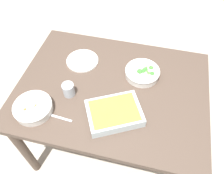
% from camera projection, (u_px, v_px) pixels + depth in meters
% --- Properties ---
extents(ground_plane, '(6.00, 6.00, 0.00)m').
position_uv_depth(ground_plane, '(112.00, 139.00, 2.02)').
color(ground_plane, '#B2A899').
extents(dining_table, '(1.20, 0.90, 0.74)m').
position_uv_depth(dining_table, '(112.00, 95.00, 1.51)').
color(dining_table, '#4C3D33').
rests_on(dining_table, ground_plane).
extents(stew_bowl, '(0.22, 0.22, 0.06)m').
position_uv_depth(stew_bowl, '(33.00, 108.00, 1.31)').
color(stew_bowl, silver).
rests_on(stew_bowl, dining_table).
extents(broccoli_bowl, '(0.23, 0.23, 0.07)m').
position_uv_depth(broccoli_bowl, '(142.00, 72.00, 1.48)').
color(broccoli_bowl, silver).
rests_on(broccoli_bowl, dining_table).
extents(baking_dish, '(0.37, 0.33, 0.06)m').
position_uv_depth(baking_dish, '(114.00, 113.00, 1.28)').
color(baking_dish, silver).
rests_on(baking_dish, dining_table).
extents(drink_cup, '(0.07, 0.07, 0.08)m').
position_uv_depth(drink_cup, '(69.00, 90.00, 1.38)').
color(drink_cup, '#B2BCC6').
rests_on(drink_cup, dining_table).
extents(side_plate, '(0.22, 0.22, 0.01)m').
position_uv_depth(side_plate, '(82.00, 61.00, 1.58)').
color(side_plate, white).
rests_on(side_plate, dining_table).
extents(spoon_by_stew, '(0.18, 0.03, 0.01)m').
position_uv_depth(spoon_by_stew, '(54.00, 116.00, 1.30)').
color(spoon_by_stew, silver).
rests_on(spoon_by_stew, dining_table).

